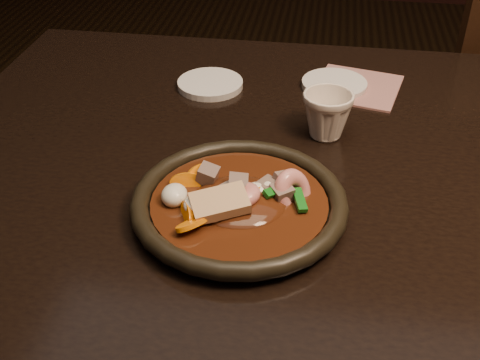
# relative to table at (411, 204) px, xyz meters

# --- Properties ---
(table) EXTENTS (1.60, 0.90, 0.75)m
(table) POSITION_rel_table_xyz_m (0.00, 0.00, 0.00)
(table) COLOR black
(table) RESTS_ON floor
(plate) EXTENTS (0.30, 0.30, 0.03)m
(plate) POSITION_rel_table_xyz_m (-0.26, -0.16, 0.09)
(plate) COLOR black
(plate) RESTS_ON table
(stirfry) EXTENTS (0.21, 0.18, 0.06)m
(stirfry) POSITION_rel_table_xyz_m (-0.26, -0.16, 0.10)
(stirfry) COLOR #39180A
(stirfry) RESTS_ON plate
(saucer_left) EXTENTS (0.13, 0.13, 0.01)m
(saucer_left) POSITION_rel_table_xyz_m (-0.37, 0.21, 0.08)
(saucer_left) COLOR silver
(saucer_left) RESTS_ON table
(saucer_right) EXTENTS (0.12, 0.12, 0.01)m
(saucer_right) POSITION_rel_table_xyz_m (-0.14, 0.25, 0.08)
(saucer_right) COLOR silver
(saucer_right) RESTS_ON table
(tea_cup) EXTENTS (0.11, 0.11, 0.08)m
(tea_cup) POSITION_rel_table_xyz_m (-0.15, 0.07, 0.12)
(tea_cup) COLOR beige
(tea_cup) RESTS_ON table
(napkin) EXTENTS (0.18, 0.18, 0.00)m
(napkin) POSITION_rel_table_xyz_m (-0.09, 0.25, 0.08)
(napkin) COLOR #9A645F
(napkin) RESTS_ON table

